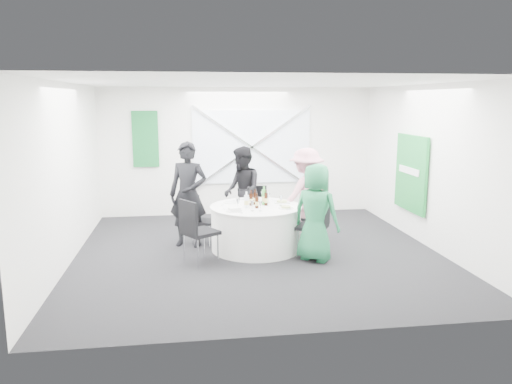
{
  "coord_description": "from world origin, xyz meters",
  "views": [
    {
      "loc": [
        -1.18,
        -7.98,
        2.54
      ],
      "look_at": [
        0.0,
        0.2,
        1.0
      ],
      "focal_mm": 35.0,
      "sensor_mm": 36.0,
      "label": 1
    }
  ],
  "objects": [
    {
      "name": "chair_back_right",
      "position": [
        1.06,
        0.79,
        0.48
      ],
      "size": [
        0.51,
        0.51,
        0.83
      ],
      "rotation": [
        0.0,
        0.0,
        -1.06
      ],
      "color": "black",
      "rests_on": "floor"
    },
    {
      "name": "person_man_back",
      "position": [
        -0.12,
        1.2,
        0.84
      ],
      "size": [
        0.54,
        0.86,
        1.68
      ],
      "primitive_type": "imported",
      "rotation": [
        0.0,
        0.0,
        -1.45
      ],
      "color": "black",
      "rests_on": "floor"
    },
    {
      "name": "chair_front_left",
      "position": [
        -1.04,
        -0.48,
        0.61
      ],
      "size": [
        0.65,
        0.65,
        1.03
      ],
      "rotation": [
        0.0,
        0.0,
        2.15
      ],
      "color": "black",
      "rests_on": "floor"
    },
    {
      "name": "chair_back_left",
      "position": [
        -0.94,
        0.65,
        0.5
      ],
      "size": [
        0.52,
        0.52,
        0.85
      ],
      "rotation": [
        0.0,
        0.0,
        1.12
      ],
      "color": "black",
      "rests_on": "floor"
    },
    {
      "name": "wine_glass_b",
      "position": [
        -0.33,
        0.02,
        0.88
      ],
      "size": [
        0.07,
        0.07,
        0.17
      ],
      "color": "white",
      "rests_on": "banquet_table"
    },
    {
      "name": "green_water_bottle",
      "position": [
        0.15,
        0.27,
        0.89
      ],
      "size": [
        0.08,
        0.08,
        0.32
      ],
      "color": "green",
      "rests_on": "banquet_table"
    },
    {
      "name": "knife_d",
      "position": [
        -0.57,
        0.31,
        0.76
      ],
      "size": [
        0.08,
        0.14,
        0.01
      ],
      "primitive_type": "cube",
      "rotation": [
        0.0,
        0.0,
        2.66
      ],
      "color": "silver",
      "rests_on": "banquet_table"
    },
    {
      "name": "plate_front_left",
      "position": [
        -0.41,
        -0.14,
        0.77
      ],
      "size": [
        0.26,
        0.26,
        0.01
      ],
      "color": "white",
      "rests_on": "banquet_table"
    },
    {
      "name": "knife_b",
      "position": [
        -0.34,
        -0.27,
        0.76
      ],
      "size": [
        0.1,
        0.13,
        0.01
      ],
      "primitive_type": "cube",
      "rotation": [
        0.0,
        0.0,
        -2.49
      ],
      "color": "silver",
      "rests_on": "banquet_table"
    },
    {
      "name": "wine_glass_d",
      "position": [
        0.42,
        0.17,
        0.88
      ],
      "size": [
        0.07,
        0.07,
        0.17
      ],
      "color": "white",
      "rests_on": "banquet_table"
    },
    {
      "name": "person_woman_green",
      "position": [
        0.85,
        -0.52,
        0.78
      ],
      "size": [
        0.9,
        0.87,
        1.56
      ],
      "primitive_type": "imported",
      "rotation": [
        0.0,
        0.0,
        2.44
      ],
      "color": "#217949",
      "rests_on": "floor"
    },
    {
      "name": "wine_glass_c",
      "position": [
        0.26,
        0.46,
        0.88
      ],
      "size": [
        0.07,
        0.07,
        0.17
      ],
      "color": "white",
      "rests_on": "banquet_table"
    },
    {
      "name": "banquet_table",
      "position": [
        0.0,
        0.2,
        0.38
      ],
      "size": [
        1.56,
        1.56,
        0.76
      ],
      "color": "silver",
      "rests_on": "floor"
    },
    {
      "name": "window_brace_a",
      "position": [
        0.3,
        2.92,
        1.5
      ],
      "size": [
        2.63,
        0.05,
        1.84
      ],
      "primitive_type": "cube",
      "rotation": [
        0.0,
        0.97,
        0.0
      ],
      "color": "silver",
      "rests_on": "window_panel"
    },
    {
      "name": "green_banner",
      "position": [
        -2.0,
        2.95,
        1.7
      ],
      "size": [
        0.55,
        0.04,
        1.2
      ],
      "primitive_type": "cube",
      "color": "#125E24",
      "rests_on": "wall_back"
    },
    {
      "name": "floor",
      "position": [
        0.0,
        0.0,
        0.0
      ],
      "size": [
        6.0,
        6.0,
        0.0
      ],
      "primitive_type": "plane",
      "color": "black",
      "rests_on": "ground"
    },
    {
      "name": "chair_back",
      "position": [
        0.16,
        1.24,
        0.53
      ],
      "size": [
        0.47,
        0.48,
        0.91
      ],
      "rotation": [
        0.0,
        0.0,
        -0.15
      ],
      "color": "black",
      "rests_on": "floor"
    },
    {
      "name": "fork_b",
      "position": [
        -0.53,
        -0.02,
        0.76
      ],
      "size": [
        0.11,
        0.13,
        0.01
      ],
      "primitive_type": "cube",
      "rotation": [
        0.0,
        0.0,
        -2.46
      ],
      "color": "silver",
      "rests_on": "banquet_table"
    },
    {
      "name": "green_sign",
      "position": [
        2.94,
        0.6,
        1.2
      ],
      "size": [
        0.05,
        1.2,
        1.4
      ],
      "primitive_type": "cube",
      "color": "#188633",
      "rests_on": "wall_right"
    },
    {
      "name": "person_woman_pink",
      "position": [
        0.99,
        0.71,
        0.84
      ],
      "size": [
        1.2,
        0.94,
        1.68
      ],
      "primitive_type": "imported",
      "rotation": [
        0.0,
        0.0,
        -2.67
      ],
      "color": "#CE8595",
      "rests_on": "floor"
    },
    {
      "name": "beer_bottle_a",
      "position": [
        -0.08,
        0.25,
        0.86
      ],
      "size": [
        0.06,
        0.06,
        0.26
      ],
      "color": "#361509",
      "rests_on": "banquet_table"
    },
    {
      "name": "wine_glass_a",
      "position": [
        0.01,
        -0.2,
        0.88
      ],
      "size": [
        0.07,
        0.07,
        0.17
      ],
      "color": "white",
      "rests_on": "banquet_table"
    },
    {
      "name": "wall_right",
      "position": [
        3.0,
        0.0,
        1.4
      ],
      "size": [
        0.0,
        6.0,
        6.0
      ],
      "primitive_type": "plane",
      "rotation": [
        1.57,
        0.0,
        -1.57
      ],
      "color": "white",
      "rests_on": "floor"
    },
    {
      "name": "beer_bottle_d",
      "position": [
        -0.01,
        0.02,
        0.86
      ],
      "size": [
        0.06,
        0.06,
        0.25
      ],
      "color": "#361509",
      "rests_on": "banquet_table"
    },
    {
      "name": "ceiling",
      "position": [
        0.0,
        0.0,
        2.8
      ],
      "size": [
        6.0,
        6.0,
        0.0
      ],
      "primitive_type": "plane",
      "rotation": [
        3.14,
        0.0,
        0.0
      ],
      "color": "silver",
      "rests_on": "wall_back"
    },
    {
      "name": "fork_c",
      "position": [
        0.23,
        0.73,
        0.76
      ],
      "size": [
        0.15,
        0.03,
        0.01
      ],
      "primitive_type": "cube",
      "rotation": [
        0.0,
        0.0,
        1.47
      ],
      "color": "silver",
      "rests_on": "banquet_table"
    },
    {
      "name": "clear_water_bottle",
      "position": [
        -0.18,
        0.1,
        0.86
      ],
      "size": [
        0.08,
        0.08,
        0.27
      ],
      "color": "white",
      "rests_on": "banquet_table"
    },
    {
      "name": "chair_front_right",
      "position": [
        0.93,
        -0.35,
        0.59
      ],
      "size": [
        0.63,
        0.63,
        1.01
      ],
      "rotation": [
        0.0,
        0.0,
        4.18
      ],
      "color": "black",
      "rests_on": "floor"
    },
    {
      "name": "beer_bottle_c",
      "position": [
        0.18,
        0.22,
        0.87
      ],
      "size": [
        0.06,
        0.06,
        0.28
      ],
      "color": "#361509",
      "rests_on": "banquet_table"
    },
    {
      "name": "plate_back_right",
      "position": [
        0.49,
        0.39,
        0.78
      ],
      "size": [
        0.28,
        0.28,
        0.04
      ],
      "color": "white",
      "rests_on": "banquet_table"
    },
    {
      "name": "fork_a",
      "position": [
        0.56,
        0.33,
        0.76
      ],
      "size": [
        0.09,
        0.14,
        0.01
      ],
      "primitive_type": "cube",
      "rotation": [
        0.0,
        0.0,
        0.53
      ],
      "color": "silver",
      "rests_on": "banquet_table"
    },
    {
      "name": "fork_d",
      "position": [
        -0.36,
        0.65,
        0.76
      ],
      "size": [
        0.1,
        0.13,
        0.01
      ],
      "primitive_type": "cube",
      "rotation": [
        0.0,
        0.0,
        2.55
      ],
      "color": "silver",
      "rests_on": "banquet_table"
    },
    {
      "name": "person_man_back_left",
      "position": [
        -1.13,
        0.58,
        0.92
      ],
      "size": [
        0.77,
        0.63,
        1.83
      ],
      "primitive_type": "imported",
      "rotation": [
        0.0,
        0.0,
        -0.32
      ],
      "color": "black",
      "rests_on": "floor"
    },
    {
      "name": "window_panel",
      "position": [
        0.3,
        2.96,
        1.5
      ],
      "size": [
        2.6,
        0.03,
        1.6
      ],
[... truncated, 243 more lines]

